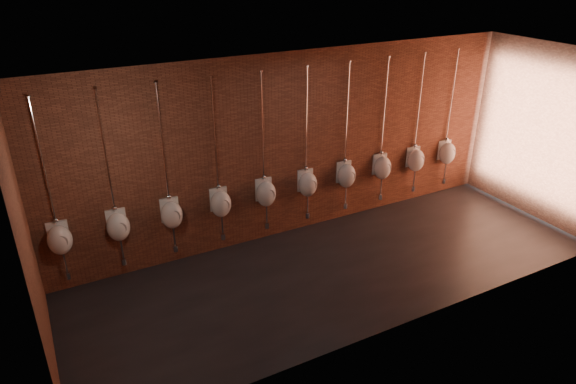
{
  "coord_description": "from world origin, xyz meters",
  "views": [
    {
      "loc": [
        -3.96,
        -5.68,
        4.64
      ],
      "look_at": [
        -0.5,
        0.9,
        1.1
      ],
      "focal_mm": 32.0,
      "sensor_mm": 36.0,
      "label": 1
    }
  ],
  "objects_px": {
    "urinal_0": "(60,239)",
    "urinal_3": "(221,203)",
    "urinal_7": "(382,167)",
    "urinal_1": "(118,226)",
    "urinal_4": "(266,193)",
    "urinal_9": "(447,152)",
    "urinal_5": "(308,183)",
    "urinal_8": "(416,159)",
    "urinal_2": "(172,214)",
    "urinal_6": "(346,175)"
  },
  "relations": [
    {
      "from": "urinal_1",
      "to": "urinal_9",
      "type": "bearing_deg",
      "value": 0.0
    },
    {
      "from": "urinal_0",
      "to": "urinal_7",
      "type": "xyz_separation_m",
      "value": [
        5.67,
        0.0,
        0.0
      ]
    },
    {
      "from": "urinal_5",
      "to": "urinal_9",
      "type": "relative_size",
      "value": 1.0
    },
    {
      "from": "urinal_3",
      "to": "urinal_8",
      "type": "height_order",
      "value": "same"
    },
    {
      "from": "urinal_3",
      "to": "urinal_9",
      "type": "distance_m",
      "value": 4.86
    },
    {
      "from": "urinal_4",
      "to": "urinal_8",
      "type": "height_order",
      "value": "same"
    },
    {
      "from": "urinal_3",
      "to": "urinal_7",
      "type": "distance_m",
      "value": 3.24
    },
    {
      "from": "urinal_0",
      "to": "urinal_5",
      "type": "distance_m",
      "value": 4.05
    },
    {
      "from": "urinal_6",
      "to": "urinal_9",
      "type": "relative_size",
      "value": 1.0
    },
    {
      "from": "urinal_5",
      "to": "urinal_7",
      "type": "height_order",
      "value": "same"
    },
    {
      "from": "urinal_1",
      "to": "urinal_7",
      "type": "xyz_separation_m",
      "value": [
        4.86,
        0.0,
        0.0
      ]
    },
    {
      "from": "urinal_2",
      "to": "urinal_6",
      "type": "relative_size",
      "value": 1.0
    },
    {
      "from": "urinal_0",
      "to": "urinal_3",
      "type": "bearing_deg",
      "value": 0.0
    },
    {
      "from": "urinal_4",
      "to": "urinal_9",
      "type": "height_order",
      "value": "same"
    },
    {
      "from": "urinal_2",
      "to": "urinal_9",
      "type": "distance_m",
      "value": 5.67
    },
    {
      "from": "urinal_1",
      "to": "urinal_6",
      "type": "xyz_separation_m",
      "value": [
        4.05,
        0.0,
        0.0
      ]
    },
    {
      "from": "urinal_0",
      "to": "urinal_3",
      "type": "relative_size",
      "value": 1.0
    },
    {
      "from": "urinal_4",
      "to": "urinal_2",
      "type": "bearing_deg",
      "value": 180.0
    },
    {
      "from": "urinal_7",
      "to": "urinal_1",
      "type": "bearing_deg",
      "value": 180.0
    },
    {
      "from": "urinal_0",
      "to": "urinal_2",
      "type": "height_order",
      "value": "same"
    },
    {
      "from": "urinal_0",
      "to": "urinal_9",
      "type": "bearing_deg",
      "value": 0.0
    },
    {
      "from": "urinal_2",
      "to": "urinal_4",
      "type": "xyz_separation_m",
      "value": [
        1.62,
        0.0,
        0.0
      ]
    },
    {
      "from": "urinal_7",
      "to": "urinal_6",
      "type": "bearing_deg",
      "value": 180.0
    },
    {
      "from": "urinal_2",
      "to": "urinal_8",
      "type": "relative_size",
      "value": 1.0
    },
    {
      "from": "urinal_2",
      "to": "urinal_6",
      "type": "xyz_separation_m",
      "value": [
        3.24,
        0.0,
        0.0
      ]
    },
    {
      "from": "urinal_1",
      "to": "urinal_4",
      "type": "height_order",
      "value": "same"
    },
    {
      "from": "urinal_0",
      "to": "urinal_2",
      "type": "xyz_separation_m",
      "value": [
        1.62,
        0.0,
        0.0
      ]
    },
    {
      "from": "urinal_6",
      "to": "urinal_7",
      "type": "xyz_separation_m",
      "value": [
        0.81,
        0.0,
        0.0
      ]
    },
    {
      "from": "urinal_6",
      "to": "urinal_9",
      "type": "bearing_deg",
      "value": 0.0
    },
    {
      "from": "urinal_3",
      "to": "urinal_9",
      "type": "bearing_deg",
      "value": 0.0
    },
    {
      "from": "urinal_1",
      "to": "urinal_3",
      "type": "bearing_deg",
      "value": 0.0
    },
    {
      "from": "urinal_6",
      "to": "urinal_7",
      "type": "height_order",
      "value": "same"
    },
    {
      "from": "urinal_1",
      "to": "urinal_4",
      "type": "relative_size",
      "value": 1.0
    },
    {
      "from": "urinal_3",
      "to": "urinal_8",
      "type": "xyz_separation_m",
      "value": [
        4.05,
        0.0,
        0.0
      ]
    },
    {
      "from": "urinal_3",
      "to": "urinal_5",
      "type": "height_order",
      "value": "same"
    },
    {
      "from": "urinal_0",
      "to": "urinal_8",
      "type": "distance_m",
      "value": 6.48
    },
    {
      "from": "urinal_1",
      "to": "urinal_6",
      "type": "distance_m",
      "value": 4.05
    },
    {
      "from": "urinal_0",
      "to": "urinal_9",
      "type": "xyz_separation_m",
      "value": [
        7.29,
        0.0,
        0.0
      ]
    },
    {
      "from": "urinal_6",
      "to": "urinal_8",
      "type": "height_order",
      "value": "same"
    },
    {
      "from": "urinal_7",
      "to": "urinal_0",
      "type": "bearing_deg",
      "value": 180.0
    },
    {
      "from": "urinal_6",
      "to": "urinal_5",
      "type": "bearing_deg",
      "value": 180.0
    },
    {
      "from": "urinal_4",
      "to": "urinal_6",
      "type": "distance_m",
      "value": 1.62
    },
    {
      "from": "urinal_4",
      "to": "urinal_7",
      "type": "xyz_separation_m",
      "value": [
        2.43,
        0.0,
        0.0
      ]
    },
    {
      "from": "urinal_9",
      "to": "urinal_6",
      "type": "bearing_deg",
      "value": 180.0
    },
    {
      "from": "urinal_6",
      "to": "urinal_3",
      "type": "bearing_deg",
      "value": 180.0
    },
    {
      "from": "urinal_0",
      "to": "urinal_4",
      "type": "height_order",
      "value": "same"
    },
    {
      "from": "urinal_0",
      "to": "urinal_9",
      "type": "height_order",
      "value": "same"
    },
    {
      "from": "urinal_7",
      "to": "urinal_4",
      "type": "bearing_deg",
      "value": 180.0
    },
    {
      "from": "urinal_0",
      "to": "urinal_5",
      "type": "bearing_deg",
      "value": 0.0
    },
    {
      "from": "urinal_5",
      "to": "urinal_6",
      "type": "relative_size",
      "value": 1.0
    }
  ]
}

